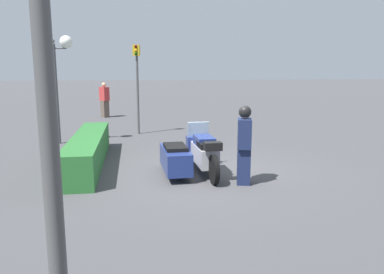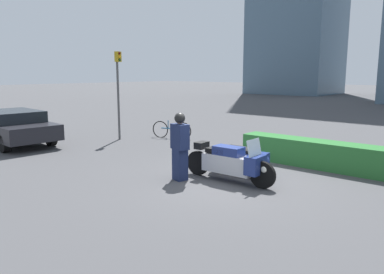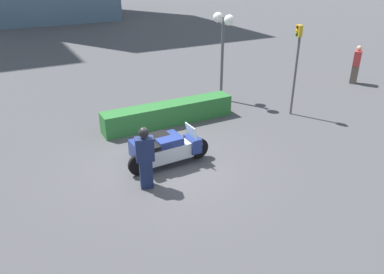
{
  "view_description": "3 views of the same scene",
  "coord_description": "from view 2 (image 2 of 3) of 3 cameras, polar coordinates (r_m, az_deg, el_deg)",
  "views": [
    {
      "loc": [
        -8.59,
        1.58,
        2.49
      ],
      "look_at": [
        0.06,
        0.23,
        0.9
      ],
      "focal_mm": 35.0,
      "sensor_mm": 36.0,
      "label": 1
    },
    {
      "loc": [
        5.34,
        -7.64,
        2.72
      ],
      "look_at": [
        -0.76,
        -0.47,
        1.09
      ],
      "focal_mm": 35.0,
      "sensor_mm": 36.0,
      "label": 2
    },
    {
      "loc": [
        -3.82,
        -8.83,
        5.55
      ],
      "look_at": [
        0.73,
        -0.27,
        0.89
      ],
      "focal_mm": 35.0,
      "sensor_mm": 36.0,
      "label": 3
    }
  ],
  "objects": [
    {
      "name": "traffic_light_far",
      "position": [
        15.45,
        -11.16,
        8.13
      ],
      "size": [
        0.22,
        0.28,
        3.54
      ],
      "rotation": [
        0.0,
        0.0,
        0.16
      ],
      "color": "#4C4C4C",
      "rests_on": "ground"
    },
    {
      "name": "officer_rider",
      "position": [
        9.46,
        -1.85,
        -1.2
      ],
      "size": [
        0.53,
        0.4,
        1.73
      ],
      "rotation": [
        0.0,
        0.0,
        -1.83
      ],
      "color": "#192347",
      "rests_on": "ground"
    },
    {
      "name": "bicycle_parked",
      "position": [
        15.62,
        -3.13,
        1.07
      ],
      "size": [
        1.71,
        0.57,
        0.77
      ],
      "rotation": [
        0.0,
        0.0,
        0.31
      ],
      "color": "black",
      "rests_on": "ground"
    },
    {
      "name": "ground_plane",
      "position": [
        9.71,
        5.27,
        -6.5
      ],
      "size": [
        160.0,
        160.0,
        0.0
      ],
      "primitive_type": "plane",
      "color": "#424244"
    },
    {
      "name": "hedge_bush_curbside",
      "position": [
        11.39,
        19.32,
        -2.56
      ],
      "size": [
        4.95,
        0.76,
        0.77
      ],
      "primitive_type": "cube",
      "color": "#28662D",
      "rests_on": "ground"
    },
    {
      "name": "parked_car_background",
      "position": [
        15.86,
        -25.64,
        1.54
      ],
      "size": [
        4.62,
        2.2,
        1.29
      ],
      "rotation": [
        0.0,
        0.0,
        3.07
      ],
      "color": "black",
      "rests_on": "ground"
    },
    {
      "name": "police_motorcycle",
      "position": [
        9.75,
        6.94,
        -3.6
      ],
      "size": [
        2.58,
        1.3,
        1.16
      ],
      "rotation": [
        0.0,
        0.0,
        0.04
      ],
      "color": "black",
      "rests_on": "ground"
    }
  ]
}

